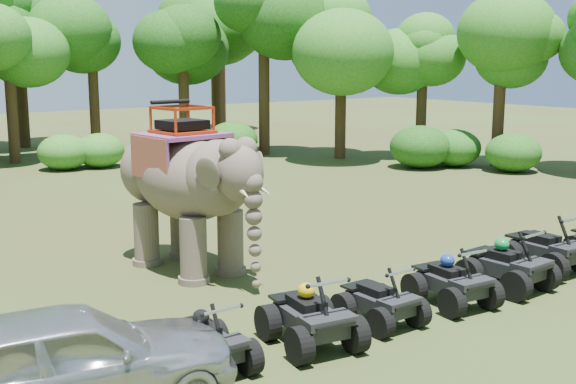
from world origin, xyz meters
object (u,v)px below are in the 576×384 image
(atv_1, at_px, (311,309))
(atv_5, at_px, (547,242))
(elephant, at_px, (186,187))
(parked_car, at_px, (69,360))
(atv_3, at_px, (452,275))
(atv_0, at_px, (206,335))
(atv_2, at_px, (380,294))
(atv_4, at_px, (508,259))

(atv_1, distance_m, atv_5, 7.05)
(elephant, distance_m, atv_1, 5.44)
(parked_car, relative_size, atv_1, 2.59)
(atv_3, bearing_deg, atv_1, -174.95)
(atv_0, relative_size, atv_2, 1.03)
(atv_3, bearing_deg, parked_car, -175.22)
(atv_4, bearing_deg, atv_5, 5.82)
(atv_4, bearing_deg, atv_2, 175.73)
(atv_4, bearing_deg, atv_1, 176.76)
(atv_2, xyz_separation_m, atv_3, (1.85, -0.07, 0.05))
(atv_2, relative_size, atv_5, 0.83)
(atv_2, distance_m, atv_3, 1.85)
(elephant, height_order, atv_4, elephant)
(atv_1, bearing_deg, parked_car, -172.30)
(elephant, relative_size, atv_0, 2.89)
(elephant, height_order, atv_0, elephant)
(parked_car, relative_size, atv_3, 2.75)
(atv_0, bearing_deg, atv_2, -1.67)
(parked_car, height_order, atv_3, parked_car)
(atv_1, relative_size, atv_4, 0.99)
(elephant, relative_size, atv_4, 2.56)
(elephant, xyz_separation_m, atv_5, (6.57, -4.97, -1.24))
(parked_car, bearing_deg, atv_3, -83.08)
(atv_2, distance_m, atv_5, 5.40)
(elephant, height_order, atv_3, elephant)
(atv_1, xyz_separation_m, atv_2, (1.66, 0.07, -0.09))
(atv_1, relative_size, atv_2, 1.15)
(atv_0, relative_size, atv_5, 0.86)
(parked_car, distance_m, atv_0, 2.21)
(atv_2, relative_size, atv_3, 0.92)
(atv_2, bearing_deg, atv_3, -2.58)
(atv_2, bearing_deg, atv_0, 177.83)
(atv_0, relative_size, atv_1, 0.89)
(parked_car, bearing_deg, atv_1, -83.31)
(atv_1, height_order, atv_5, atv_5)
(atv_0, height_order, atv_4, atv_4)
(atv_1, xyz_separation_m, atv_5, (7.05, 0.30, 0.03))
(parked_car, relative_size, atv_0, 2.89)
(elephant, distance_m, parked_car, 7.05)
(atv_0, height_order, atv_5, atv_5)
(elephant, distance_m, atv_5, 8.33)
(atv_0, bearing_deg, elephant, 64.97)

